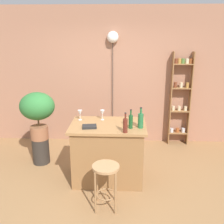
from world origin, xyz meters
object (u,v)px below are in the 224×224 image
at_px(plant_stool, 41,151).
at_px(bottle_sauce_amber, 141,120).
at_px(potted_plant, 37,110).
at_px(cookbook, 89,127).
at_px(pendant_globe_light, 113,39).
at_px(spice_shelf, 180,97).
at_px(bar_stool, 106,176).
at_px(wine_glass_left, 80,113).
at_px(bottle_vinegar, 131,121).
at_px(bottle_wine_red, 125,125).
at_px(wine_glass_center, 102,113).

relative_size(plant_stool, bottle_sauce_amber, 1.48).
xyz_separation_m(plant_stool, potted_plant, (0.00, 0.00, 0.78)).
height_order(potted_plant, cookbook, potted_plant).
distance_m(bottle_sauce_amber, pendant_globe_light, 2.06).
distance_m(spice_shelf, plant_stool, 2.93).
bearing_deg(plant_stool, potted_plant, 0.00).
bearing_deg(bar_stool, wine_glass_left, 116.62).
height_order(bar_stool, bottle_vinegar, bottle_vinegar).
xyz_separation_m(bar_stool, wine_glass_left, (-0.48, 0.95, 0.57)).
bearing_deg(bottle_wine_red, bar_stool, -120.27).
xyz_separation_m(bottle_vinegar, wine_glass_left, (-0.81, 0.35, 0.01)).
distance_m(bottle_wine_red, wine_glass_center, 0.66).
bearing_deg(bar_stool, wine_glass_center, 96.89).
distance_m(bottle_vinegar, cookbook, 0.62).
bearing_deg(plant_stool, bottle_sauce_amber, -19.50).
relative_size(bar_stool, pendant_globe_light, 0.28).
distance_m(bar_stool, spice_shelf, 2.69).
height_order(bar_stool, cookbook, cookbook).
bearing_deg(cookbook, bottle_sauce_amber, -6.12).
bearing_deg(wine_glass_left, bottle_wine_red, -35.75).
xyz_separation_m(spice_shelf, potted_plant, (-2.64, -1.00, 0.00)).
bearing_deg(plant_stool, bottle_wine_red, -28.35).
distance_m(bottle_sauce_amber, wine_glass_left, 1.01).
relative_size(bottle_sauce_amber, pendant_globe_light, 0.14).
relative_size(potted_plant, bottle_vinegar, 2.90).
xyz_separation_m(wine_glass_left, pendant_globe_light, (0.47, 1.34, 1.11)).
xyz_separation_m(bottle_wine_red, bottle_sauce_amber, (0.23, 0.20, 0.01)).
relative_size(cookbook, pendant_globe_light, 0.09).
bearing_deg(bottle_wine_red, potted_plant, 151.65).
bearing_deg(bar_stool, potted_plant, 135.46).
height_order(plant_stool, bottle_vinegar, bottle_vinegar).
height_order(potted_plant, pendant_globe_light, pendant_globe_light).
relative_size(plant_stool, potted_plant, 0.56).
bearing_deg(spice_shelf, cookbook, -135.24).
xyz_separation_m(wine_glass_left, wine_glass_center, (0.36, 0.02, 0.00)).
bearing_deg(wine_glass_center, pendant_globe_light, 85.16).
relative_size(spice_shelf, bottle_sauce_amber, 6.09).
relative_size(spice_shelf, bottle_wine_red, 6.52).
relative_size(bottle_wine_red, pendant_globe_light, 0.13).
distance_m(potted_plant, bottle_wine_red, 1.72).
bearing_deg(bottle_wine_red, bottle_vinegar, 65.86).
distance_m(bottle_wine_red, wine_glass_left, 0.89).
bearing_deg(pendant_globe_light, wine_glass_left, -109.31).
height_order(plant_stool, cookbook, cookbook).
bearing_deg(bottle_sauce_amber, wine_glass_left, 161.32).
bearing_deg(bottle_vinegar, bar_stool, -118.55).
bearing_deg(bottle_vinegar, potted_plant, 158.12).
bearing_deg(bottle_wine_red, wine_glass_left, 144.25).
distance_m(bar_stool, wine_glass_left, 1.21).
bearing_deg(pendant_globe_light, bottle_vinegar, -78.77).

